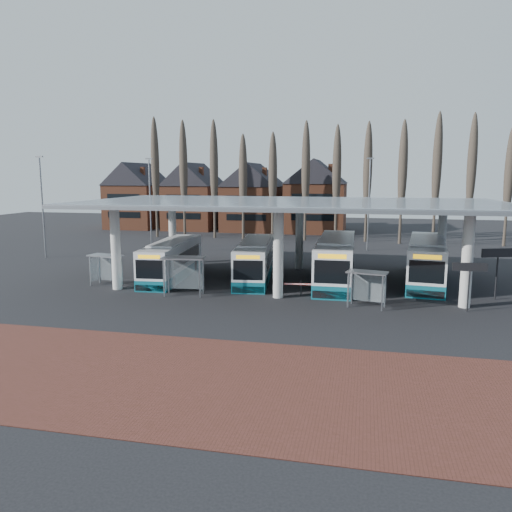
% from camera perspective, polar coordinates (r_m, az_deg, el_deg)
% --- Properties ---
extents(ground, '(140.00, 140.00, 0.00)m').
position_cam_1_polar(ground, '(31.98, 1.75, -5.80)').
color(ground, black).
rests_on(ground, ground).
extents(brick_strip, '(70.00, 10.00, 0.03)m').
position_cam_1_polar(brick_strip, '(20.92, -4.51, -14.10)').
color(brick_strip, '#5A2C24').
rests_on(brick_strip, ground).
extents(station_canopy, '(32.00, 16.00, 6.34)m').
position_cam_1_polar(station_canopy, '(38.86, 3.98, 5.35)').
color(station_canopy, silver).
rests_on(station_canopy, ground).
extents(poplar_row, '(45.10, 1.10, 14.50)m').
position_cam_1_polar(poplar_row, '(63.61, 7.37, 9.58)').
color(poplar_row, '#473D33').
rests_on(poplar_row, ground).
extents(townhouse_row, '(36.80, 10.30, 12.25)m').
position_cam_1_polar(townhouse_row, '(77.42, -3.73, 7.46)').
color(townhouse_row, brown).
rests_on(townhouse_row, ground).
extents(lamp_post_a, '(0.80, 0.16, 10.17)m').
position_cam_1_polar(lamp_post_a, '(57.53, -12.00, 6.08)').
color(lamp_post_a, slate).
rests_on(lamp_post_a, ground).
extents(lamp_post_b, '(0.80, 0.16, 10.17)m').
position_cam_1_polar(lamp_post_b, '(56.44, 12.77, 6.00)').
color(lamp_post_b, slate).
rests_on(lamp_post_b, ground).
extents(lamp_post_d, '(0.80, 0.16, 10.17)m').
position_cam_1_polar(lamp_post_d, '(54.58, -23.22, 5.38)').
color(lamp_post_d, slate).
rests_on(lamp_post_d, ground).
extents(bus_0, '(3.28, 11.07, 3.03)m').
position_cam_1_polar(bus_0, '(41.36, -9.55, -0.45)').
color(bus_0, white).
rests_on(bus_0, ground).
extents(bus_1, '(3.77, 11.41, 3.11)m').
position_cam_1_polar(bus_1, '(40.41, -0.07, -0.50)').
color(bus_1, white).
rests_on(bus_1, ground).
extents(bus_2, '(2.88, 12.65, 3.50)m').
position_cam_1_polar(bus_2, '(39.77, 9.12, -0.50)').
color(bus_2, white).
rests_on(bus_2, ground).
extents(bus_3, '(3.95, 12.44, 3.40)m').
position_cam_1_polar(bus_3, '(41.44, 18.89, -0.57)').
color(bus_3, white).
rests_on(bus_3, ground).
extents(shelter_0, '(2.72, 1.72, 2.35)m').
position_cam_1_polar(shelter_0, '(39.44, -16.68, -0.77)').
color(shelter_0, gray).
rests_on(shelter_0, ground).
extents(shelter_1, '(3.06, 1.79, 2.70)m').
position_cam_1_polar(shelter_1, '(35.05, -8.23, -1.27)').
color(shelter_1, gray).
rests_on(shelter_1, ground).
extents(shelter_2, '(2.70, 1.74, 2.31)m').
position_cam_1_polar(shelter_2, '(32.31, 12.61, -2.80)').
color(shelter_2, gray).
rests_on(shelter_2, ground).
extents(info_sign_0, '(2.04, 0.25, 3.04)m').
position_cam_1_polar(info_sign_0, '(32.96, 23.23, -1.56)').
color(info_sign_0, black).
rests_on(info_sign_0, ground).
extents(info_sign_1, '(2.24, 0.91, 3.48)m').
position_cam_1_polar(info_sign_1, '(36.86, 25.93, -0.09)').
color(info_sign_1, black).
rests_on(info_sign_1, ground).
extents(barrier, '(2.19, 0.71, 1.09)m').
position_cam_1_polar(barrier, '(34.32, 5.09, -3.33)').
color(barrier, black).
rests_on(barrier, ground).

